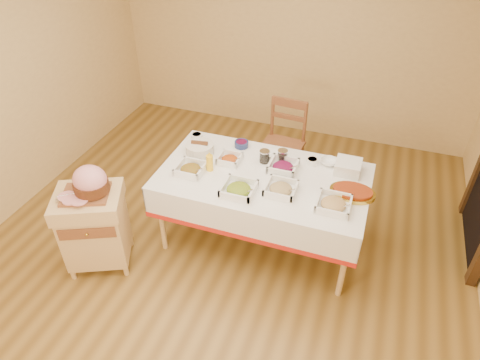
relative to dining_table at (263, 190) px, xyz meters
name	(u,v)px	position (x,y,z in m)	size (l,w,h in m)	color
room_shell	(216,133)	(-0.30, -0.30, 0.70)	(5.00, 5.00, 5.00)	olive
dining_table	(263,190)	(0.00, 0.00, 0.00)	(1.82, 1.02, 0.76)	#DEB97A
butcher_cart	(94,225)	(-1.28, -0.76, -0.16)	(0.69, 0.64, 0.78)	#DEB97A
dining_chair	(283,144)	(-0.07, 0.99, -0.10)	(0.46, 0.44, 0.96)	brown
ham_on_board	(90,183)	(-1.24, -0.73, 0.29)	(0.40, 0.38, 0.26)	brown
serving_dish_a	(191,169)	(-0.62, -0.16, 0.19)	(0.24, 0.24, 0.11)	white
serving_dish_b	(239,189)	(-0.12, -0.29, 0.20)	(0.27, 0.27, 0.11)	white
serving_dish_c	(281,189)	(0.20, -0.17, 0.19)	(0.25, 0.25, 0.10)	white
serving_dish_d	(334,204)	(0.65, -0.22, 0.19)	(0.27, 0.27, 0.10)	white
serving_dish_e	(230,159)	(-0.35, 0.10, 0.19)	(0.21, 0.20, 0.09)	white
serving_dish_f	(283,167)	(0.14, 0.14, 0.20)	(0.26, 0.25, 0.12)	white
small_bowl_left	(197,136)	(-0.80, 0.38, 0.19)	(0.11, 0.11, 0.05)	white
small_bowl_mid	(241,144)	(-0.34, 0.38, 0.19)	(0.13, 0.13, 0.06)	navy
small_bowl_right	(312,161)	(0.36, 0.32, 0.19)	(0.11, 0.11, 0.05)	white
bowl_white_imported	(272,154)	(-0.01, 0.32, 0.18)	(0.15, 0.15, 0.04)	white
bowl_small_imported	(329,162)	(0.51, 0.37, 0.19)	(0.15, 0.15, 0.05)	white
preserve_jar_left	(264,157)	(-0.05, 0.21, 0.22)	(0.09, 0.09, 0.12)	silver
preserve_jar_right	(282,156)	(0.10, 0.27, 0.21)	(0.09, 0.09, 0.12)	silver
mustard_bottle	(210,162)	(-0.47, -0.08, 0.25)	(0.06, 0.06, 0.19)	yellow
bread_basket	(200,148)	(-0.67, 0.15, 0.21)	(0.26, 0.26, 0.12)	silver
plate_stack	(348,167)	(0.68, 0.30, 0.21)	(0.22, 0.22, 0.11)	white
brass_platter	(352,192)	(0.77, 0.00, 0.18)	(0.38, 0.27, 0.05)	gold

